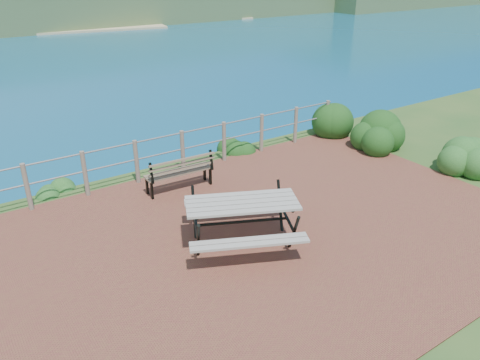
% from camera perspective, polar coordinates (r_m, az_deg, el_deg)
% --- Properties ---
extents(ground, '(10.00, 7.00, 0.12)m').
position_cam_1_polar(ground, '(8.75, 3.44, -6.38)').
color(ground, brown).
rests_on(ground, ground).
extents(safety_railing, '(9.40, 0.10, 1.00)m').
position_cam_1_polar(safety_railing, '(11.05, -7.02, 3.78)').
color(safety_railing, '#6B5B4C').
rests_on(safety_railing, ground).
extents(picnic_table, '(2.08, 1.54, 0.81)m').
position_cam_1_polar(picnic_table, '(8.15, 0.25, -4.63)').
color(picnic_table, gray).
rests_on(picnic_table, ground).
extents(park_bench, '(1.51, 0.44, 0.84)m').
position_cam_1_polar(park_bench, '(10.14, -7.51, 1.64)').
color(park_bench, brown).
rests_on(park_bench, ground).
extents(shrub_right_front, '(1.22, 1.22, 1.74)m').
position_cam_1_polar(shrub_right_front, '(13.08, 16.03, 3.71)').
color(shrub_right_front, '#184013').
rests_on(shrub_right_front, ground).
extents(shrub_right_back, '(1.17, 1.17, 1.67)m').
position_cam_1_polar(shrub_right_back, '(12.36, 26.52, 0.68)').
color(shrub_right_back, '#20531F').
rests_on(shrub_right_back, ground).
extents(shrub_right_edge, '(1.10, 1.10, 1.57)m').
position_cam_1_polar(shrub_right_edge, '(13.92, 11.68, 5.48)').
color(shrub_right_edge, '#184013').
rests_on(shrub_right_edge, ground).
extents(shrub_lip_west, '(0.70, 0.70, 0.41)m').
position_cam_1_polar(shrub_lip_west, '(10.98, -21.54, -1.30)').
color(shrub_lip_west, '#20531F').
rests_on(shrub_lip_west, ground).
extents(shrub_lip_east, '(0.80, 0.80, 0.56)m').
position_cam_1_polar(shrub_lip_east, '(12.47, -0.79, 3.68)').
color(shrub_lip_east, '#184013').
rests_on(shrub_lip_east, ground).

